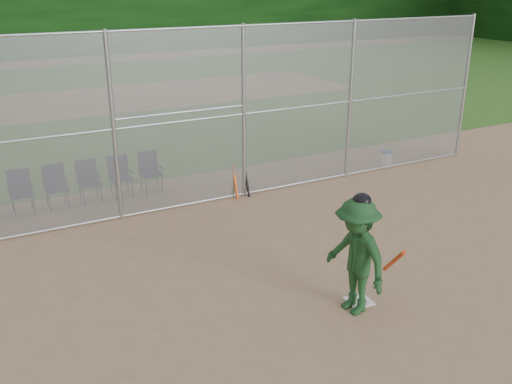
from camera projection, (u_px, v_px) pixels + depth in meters
name	position (u px, v px, depth m)	size (l,w,h in m)	color
ground	(328.00, 304.00, 9.18)	(100.00, 100.00, 0.00)	tan
grass_strip	(85.00, 101.00, 24.06)	(100.00, 100.00, 0.00)	#32651E
dirt_patch_far	(85.00, 101.00, 24.06)	(24.00, 24.00, 0.00)	#A6825C
backstop_fence	(203.00, 116.00, 12.58)	(16.09, 0.09, 4.00)	gray
home_plate	(359.00, 301.00, 9.26)	(0.39, 0.39, 0.02)	white
batter_at_plate	(356.00, 256.00, 8.70)	(0.92, 1.35, 1.97)	#1C4620
water_cooler	(386.00, 157.00, 15.96)	(0.31, 0.31, 0.40)	white
spare_bats	(241.00, 180.00, 13.54)	(0.36, 0.34, 0.83)	#D84C14
chair_3	(21.00, 193.00, 12.55)	(0.54, 0.52, 0.96)	#0E0F33
chair_4	(56.00, 187.00, 12.88)	(0.54, 0.52, 0.96)	#0E0F33
chair_5	(89.00, 182.00, 13.20)	(0.54, 0.52, 0.96)	#0E0F33
chair_6	(121.00, 177.00, 13.52)	(0.54, 0.52, 0.96)	#0E0F33
chair_7	(151.00, 173.00, 13.85)	(0.54, 0.52, 0.96)	#0E0F33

